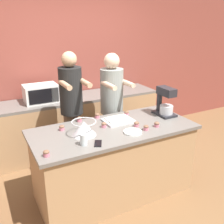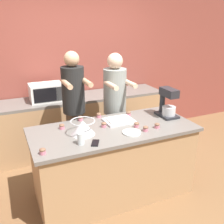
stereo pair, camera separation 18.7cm
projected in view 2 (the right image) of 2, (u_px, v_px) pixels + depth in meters
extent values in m
plane|color=brown|center=(113.00, 192.00, 3.33)|extent=(16.00, 16.00, 0.00)
cube|color=brown|center=(71.00, 64.00, 4.33)|extent=(10.00, 0.06, 2.70)
cube|color=#A87F56|center=(113.00, 163.00, 3.18)|extent=(1.83, 0.80, 0.85)
cube|color=#66605B|center=(113.00, 129.00, 3.03)|extent=(1.91, 0.85, 0.04)
cube|color=#A87F56|center=(80.00, 123.00, 4.34)|extent=(2.80, 0.60, 0.85)
cube|color=#66605B|center=(79.00, 98.00, 4.19)|extent=(2.80, 0.60, 0.04)
cylinder|color=brown|center=(76.00, 143.00, 3.59)|extent=(0.23, 0.23, 0.92)
cylinder|color=black|center=(73.00, 90.00, 3.33)|extent=(0.29, 0.29, 0.60)
sphere|color=tan|center=(72.00, 59.00, 3.20)|extent=(0.19, 0.19, 0.19)
cylinder|color=tan|center=(67.00, 84.00, 3.10)|extent=(0.06, 0.34, 0.06)
cylinder|color=tan|center=(86.00, 82.00, 3.19)|extent=(0.06, 0.34, 0.06)
cylinder|color=#232328|center=(115.00, 139.00, 3.83)|extent=(0.24, 0.24, 0.83)
cylinder|color=gray|center=(115.00, 91.00, 3.58)|extent=(0.31, 0.31, 0.61)
sphere|color=#DBB293|center=(115.00, 61.00, 3.44)|extent=(0.21, 0.21, 0.21)
cylinder|color=#DBB293|center=(111.00, 85.00, 3.34)|extent=(0.06, 0.34, 0.06)
cylinder|color=#DBB293|center=(129.00, 83.00, 3.44)|extent=(0.06, 0.34, 0.06)
cube|color=#232328|center=(167.00, 115.00, 3.38)|extent=(0.20, 0.30, 0.03)
cylinder|color=#232328|center=(162.00, 102.00, 3.43)|extent=(0.07, 0.07, 0.24)
cube|color=#232328|center=(169.00, 92.00, 3.26)|extent=(0.13, 0.26, 0.10)
cylinder|color=#BCBCC1|center=(169.00, 111.00, 3.32)|extent=(0.17, 0.17, 0.11)
cone|color=#BCBCC1|center=(83.00, 127.00, 2.84)|extent=(0.26, 0.26, 0.16)
torus|color=#BCBCC1|center=(83.00, 121.00, 2.81)|extent=(0.27, 0.27, 0.01)
cube|color=silver|center=(119.00, 121.00, 3.19)|extent=(0.35, 0.27, 0.02)
cube|color=white|center=(119.00, 119.00, 3.19)|extent=(0.28, 0.22, 0.02)
cube|color=silver|center=(46.00, 92.00, 3.94)|extent=(0.48, 0.33, 0.26)
cube|color=black|center=(45.00, 95.00, 3.79)|extent=(0.33, 0.01, 0.21)
cube|color=#2D2D2D|center=(60.00, 94.00, 3.87)|extent=(0.10, 0.01, 0.21)
cube|color=black|center=(95.00, 143.00, 2.65)|extent=(0.13, 0.16, 0.01)
cube|color=black|center=(95.00, 142.00, 2.65)|extent=(0.11, 0.14, 0.00)
cylinder|color=silver|center=(81.00, 139.00, 2.62)|extent=(0.07, 0.07, 0.12)
cylinder|color=white|center=(132.00, 133.00, 2.88)|extent=(0.20, 0.20, 0.02)
cylinder|color=#D17084|center=(137.00, 126.00, 3.04)|extent=(0.06, 0.06, 0.03)
ellipsoid|color=brown|center=(137.00, 124.00, 3.03)|extent=(0.06, 0.06, 0.04)
cylinder|color=#D17084|center=(104.00, 126.00, 3.04)|extent=(0.06, 0.06, 0.03)
ellipsoid|color=brown|center=(104.00, 124.00, 3.03)|extent=(0.06, 0.06, 0.04)
cylinder|color=#D17084|center=(99.00, 116.00, 3.33)|extent=(0.06, 0.06, 0.03)
ellipsoid|color=brown|center=(99.00, 114.00, 3.32)|extent=(0.06, 0.06, 0.04)
cylinder|color=#D17084|center=(81.00, 119.00, 3.23)|extent=(0.06, 0.06, 0.03)
ellipsoid|color=brown|center=(80.00, 117.00, 3.22)|extent=(0.06, 0.06, 0.04)
cylinder|color=#D17084|center=(43.00, 152.00, 2.44)|extent=(0.06, 0.06, 0.03)
ellipsoid|color=brown|center=(42.00, 150.00, 2.43)|extent=(0.06, 0.06, 0.04)
cylinder|color=#D17084|center=(128.00, 114.00, 3.39)|extent=(0.06, 0.06, 0.03)
ellipsoid|color=brown|center=(128.00, 113.00, 3.38)|extent=(0.06, 0.06, 0.04)
cylinder|color=#D17084|center=(146.00, 130.00, 2.93)|extent=(0.06, 0.06, 0.03)
ellipsoid|color=brown|center=(146.00, 127.00, 2.92)|extent=(0.06, 0.06, 0.04)
cylinder|color=#D17084|center=(62.00, 127.00, 2.99)|extent=(0.06, 0.06, 0.03)
ellipsoid|color=brown|center=(62.00, 125.00, 2.98)|extent=(0.06, 0.06, 0.04)
cylinder|color=#D17084|center=(157.00, 127.00, 3.02)|extent=(0.06, 0.06, 0.03)
ellipsoid|color=brown|center=(157.00, 124.00, 3.01)|extent=(0.06, 0.06, 0.04)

